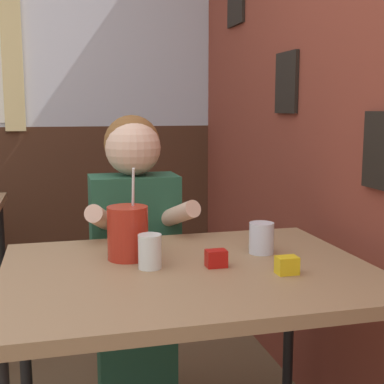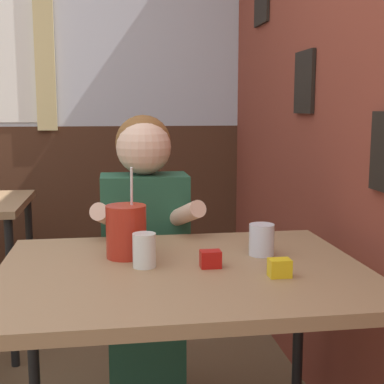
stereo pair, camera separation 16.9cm
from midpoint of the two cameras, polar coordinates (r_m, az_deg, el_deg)
name	(u,v)px [view 2 (the right image)]	position (r m, az deg, el deg)	size (l,w,h in m)	color
brick_wall_right	(307,77)	(2.47, 14.19, 11.82)	(0.08, 4.40, 2.70)	brown
back_wall	(57,85)	(3.52, -12.82, 11.06)	(5.30, 0.09, 2.70)	silver
main_table	(183,289)	(1.59, 2.18, -10.36)	(1.07, 0.82, 0.75)	#93704C
person_seated	(145,253)	(2.15, -2.77, -6.60)	(0.42, 0.41, 1.19)	#235138
cocktail_pitcher	(126,231)	(1.66, -4.13, -4.23)	(0.13, 0.13, 0.28)	#B22819
glass_near_pitcher	(262,240)	(1.71, 10.27, -5.06)	(0.08, 0.08, 0.10)	silver
glass_center	(144,250)	(1.56, -2.02, -6.27)	(0.07, 0.07, 0.10)	silver
condiment_ketchup	(210,259)	(1.57, 5.10, -7.18)	(0.06, 0.04, 0.05)	#B7140F
condiment_mustard	(280,268)	(1.51, 12.54, -7.96)	(0.06, 0.04, 0.05)	yellow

